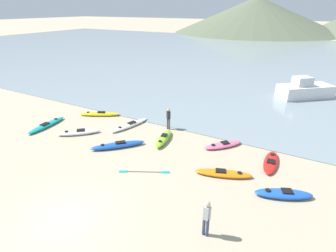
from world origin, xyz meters
name	(u,v)px	position (x,y,z in m)	size (l,w,h in m)	color
ground_plane	(65,219)	(0.00, 0.00, 0.00)	(400.00, 400.00, 0.00)	tan
bay_water	(265,57)	(0.00, 45.38, 0.03)	(160.00, 70.00, 0.06)	gray
far_hill_left	(256,15)	(-13.25, 96.75, 5.84)	(56.58, 56.58, 11.68)	#5B664C
kayak_on_sand_0	(130,125)	(-3.27, 9.09, 0.13)	(1.45, 3.52, 0.30)	white
kayak_on_sand_1	(283,194)	(7.99, 6.09, 0.17)	(2.78, 1.78, 0.38)	blue
kayak_on_sand_2	(223,173)	(4.94, 6.37, 0.14)	(3.10, 1.67, 0.32)	orange
kayak_on_sand_3	(271,162)	(6.98, 8.80, 0.12)	(0.90, 2.74, 0.29)	red
kayak_on_sand_4	(164,138)	(0.12, 8.29, 0.18)	(1.19, 2.75, 0.40)	#8CCC2D
kayak_on_sand_5	(99,114)	(-6.80, 9.62, 0.16)	(3.29, 2.12, 0.35)	yellow
kayak_on_sand_6	(47,125)	(-8.79, 6.01, 0.14)	(1.03, 3.48, 0.32)	teal
kayak_on_sand_7	(223,145)	(3.91, 9.46, 0.13)	(2.29, 2.48, 0.31)	#E5668C
kayak_on_sand_8	(79,132)	(-5.67, 6.26, 0.15)	(2.68, 2.50, 0.34)	white
kayak_on_sand_9	(118,145)	(-2.00, 6.07, 0.17)	(2.87, 2.91, 0.39)	blue
person_near_foreground	(206,216)	(5.58, 2.12, 0.97)	(0.34, 0.24, 1.69)	#384260
person_near_waterline	(168,117)	(-0.49, 10.10, 0.94)	(0.33, 0.29, 1.64)	#4C4C4C
moored_boat_0	(305,90)	(7.72, 23.14, 0.79)	(5.35, 4.98, 2.08)	white
loose_paddle	(144,172)	(1.03, 4.57, 0.01)	(2.56, 1.43, 0.03)	black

